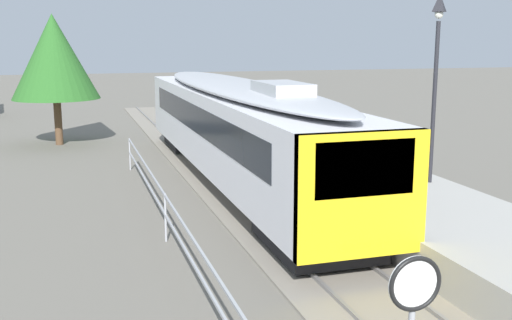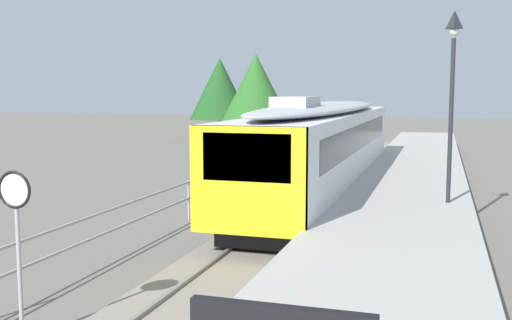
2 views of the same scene
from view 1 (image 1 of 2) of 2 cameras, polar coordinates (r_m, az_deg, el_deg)
name	(u,v)px [view 1 (image 1 of 2)]	position (r m, az deg, el deg)	size (l,w,h in m)	color
ground_plane	(172,229)	(16.63, -7.89, -6.39)	(160.00, 160.00, 0.00)	#6B665B
track_rails	(277,218)	(17.32, 1.99, -5.45)	(3.20, 60.00, 0.14)	gray
commuter_train	(235,124)	(21.06, -1.94, 3.41)	(2.82, 19.60, 3.74)	silver
station_platform	(381,195)	(18.49, 11.58, -3.27)	(3.90, 60.00, 0.90)	#A8A59E
platform_lamp_mid_platform	(437,53)	(18.09, 16.54, 9.56)	(0.34, 0.34, 5.35)	#232328
speed_limit_sign	(413,317)	(6.81, 14.46, -14.04)	(0.61, 0.10, 2.81)	#9EA0A5
tree_behind_carpark	(54,57)	(30.67, -18.35, 9.13)	(4.09, 4.09, 6.20)	brown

